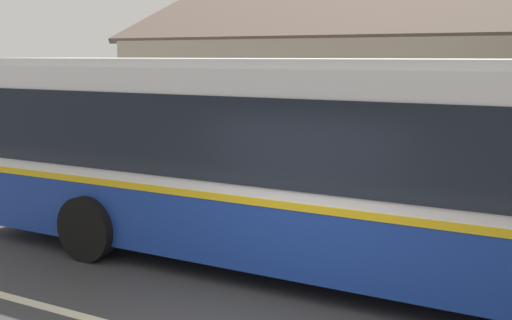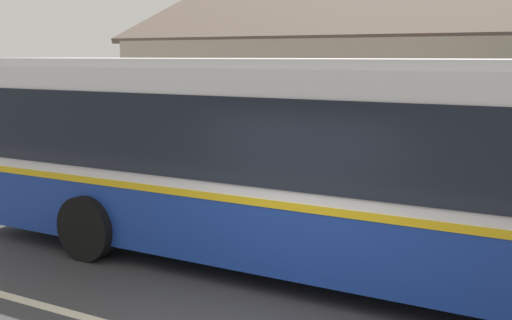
# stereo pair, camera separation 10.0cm
# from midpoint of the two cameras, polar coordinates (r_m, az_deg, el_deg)

# --- Properties ---
(sidewalk_far) EXTENTS (60.00, 3.00, 0.15)m
(sidewalk_far) POSITION_cam_midpoint_polar(r_m,az_deg,el_deg) (12.12, 12.76, -5.33)
(sidewalk_far) COLOR #ADAAA3
(sidewalk_far) RESTS_ON ground
(transit_bus) EXTENTS (12.34, 2.81, 3.04)m
(transit_bus) POSITION_cam_midpoint_polar(r_m,az_deg,el_deg) (9.00, 6.16, 0.01)
(transit_bus) COLOR navy
(transit_bus) RESTS_ON ground
(bench_by_building) EXTENTS (1.67, 0.51, 0.94)m
(bench_by_building) POSITION_cam_midpoint_polar(r_m,az_deg,el_deg) (16.40, -17.84, 0.02)
(bench_by_building) COLOR #4C4C4C
(bench_by_building) RESTS_ON sidewalk_far
(bench_down_street) EXTENTS (1.86, 0.51, 0.94)m
(bench_down_street) POSITION_cam_midpoint_polar(r_m,az_deg,el_deg) (14.14, -6.69, -0.99)
(bench_down_street) COLOR #4C4C4C
(bench_down_street) RESTS_ON sidewalk_far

